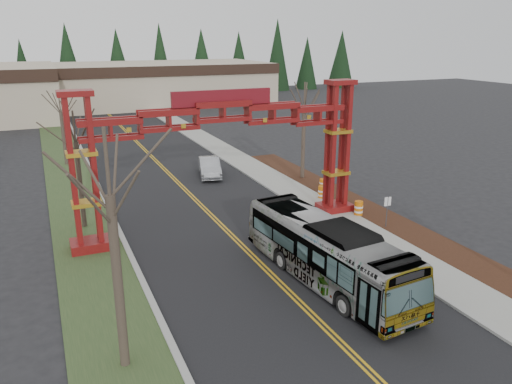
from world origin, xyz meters
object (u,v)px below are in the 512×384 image
gateway_arch (223,135)px  bare_tree_median_far (61,112)px  silver_sedan (210,167)px  barrel_south (359,209)px  street_sign (387,206)px  retail_building_east (157,83)px  barrel_mid (322,193)px  bare_tree_right_far (304,109)px  bare_tree_median_mid (76,143)px  barrel_north (322,185)px  transit_bus (326,252)px  bare_tree_median_near (110,197)px

gateway_arch → bare_tree_median_far: (-8.00, 21.11, -1.05)m
silver_sedan → barrel_south: 14.80m
silver_sedan → street_sign: (6.25, -16.05, 0.68)m
gateway_arch → retail_building_east: 62.80m
street_sign → barrel_mid: (-0.72, 6.62, -0.97)m
bare_tree_median_far → bare_tree_right_far: bearing=-35.5°
bare_tree_median_mid → barrel_mid: (16.60, -1.14, -4.90)m
silver_sedan → bare_tree_median_mid: (-11.07, -8.28, 4.61)m
barrel_north → gateway_arch: bearing=-154.5°
barrel_south → gateway_arch: bearing=170.9°
transit_bus → silver_sedan: (0.92, 20.64, -0.77)m
bare_tree_median_far → barrel_mid: bearing=-48.0°
retail_building_east → bare_tree_median_far: bearing=-113.8°
gateway_arch → bare_tree_median_near: (-8.00, -11.27, 0.52)m
bare_tree_median_near → street_sign: bare_tree_median_near is taller
barrel_north → barrel_mid: bearing=-122.2°
retail_building_east → barrel_south: bearing=-90.9°
silver_sedan → bare_tree_median_mid: bare_tree_median_mid is taller
transit_bus → barrel_north: transit_bus is taller
bare_tree_median_near → street_sign: bearing=23.0°
bare_tree_right_far → barrel_north: size_ratio=8.95×
street_sign → bare_tree_median_mid: bearing=155.8°
bare_tree_median_far → bare_tree_right_far: (18.00, -12.86, 0.94)m
bare_tree_median_mid → street_sign: (17.32, -7.77, -3.93)m
gateway_arch → transit_bus: gateway_arch is taller
bare_tree_median_near → bare_tree_right_far: size_ratio=1.10×
bare_tree_median_mid → bare_tree_median_near: bearing=-90.0°
retail_building_east → street_sign: bearing=-90.6°
bare_tree_median_far → barrel_mid: 25.17m
transit_bus → bare_tree_median_near: size_ratio=1.27×
transit_bus → barrel_mid: size_ratio=11.14×
bare_tree_median_near → retail_building_east: bearing=76.2°
retail_building_east → transit_bus: (-7.85, -70.46, -1.95)m
bare_tree_median_far → bare_tree_right_far: 22.14m
silver_sedan → bare_tree_median_far: (-11.07, 8.98, 4.13)m
silver_sedan → bare_tree_right_far: bearing=-15.6°
bare_tree_median_near → barrel_mid: size_ratio=8.75×
bare_tree_median_far → barrel_north: bare_tree_median_far is taller
bare_tree_right_far → street_sign: (-0.68, -12.17, -4.39)m
bare_tree_right_far → barrel_north: (-0.14, -3.54, -5.42)m
street_sign → barrel_north: 8.71m
bare_tree_median_mid → bare_tree_right_far: bare_tree_right_far is taller
street_sign → barrel_mid: bearing=96.2°
street_sign → barrel_north: size_ratio=2.29×
gateway_arch → bare_tree_median_near: bearing=-125.4°
silver_sedan → barrel_mid: 10.93m
street_sign → silver_sedan: bearing=111.3°
retail_building_east → barrel_north: retail_building_east is taller
street_sign → bare_tree_median_near: bearing=-157.0°
gateway_arch → silver_sedan: size_ratio=3.76×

